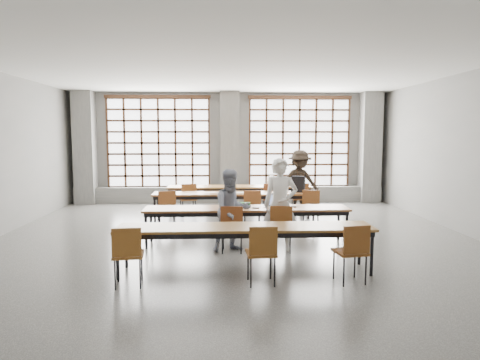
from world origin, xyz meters
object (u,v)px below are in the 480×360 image
object	(u,v)px
chair_front_left	(232,224)
laptop_front	(275,203)
backpack	(298,184)
plastic_bag	(271,181)
chair_back_left	(188,196)
student_female	(232,210)
mouse	(295,206)
desk_row_c	(247,211)
chair_near_right	(353,248)
green_box	(244,205)
desk_row_b	(234,195)
red_pouch	(128,251)
chair_back_mid	(270,196)
chair_mid_left	(167,205)
chair_near_mid	(262,249)
laptop_back	(286,183)
desk_row_d	(245,230)
chair_near_left	(128,250)
phone	(256,208)
student_back	(300,183)
chair_back_right	(300,196)
chair_mid_right	(311,204)
student_male	(280,205)
chair_mid_centre	(252,204)
chair_front_right	(281,223)
desk_row_a	(240,188)

from	to	relation	value
chair_front_left	laptop_front	size ratio (longest dim) A/B	1.97
laptop_front	backpack	distance (m)	2.31
plastic_bag	chair_back_left	bearing A→B (deg)	-163.47
chair_front_left	student_female	world-z (taller)	student_female
mouse	desk_row_c	bearing A→B (deg)	178.79
chair_near_right	green_box	world-z (taller)	chair_near_right
desk_row_b	red_pouch	world-z (taller)	desk_row_b
chair_back_mid	chair_mid_left	size ratio (longest dim) A/B	1.00
chair_near_mid	backpack	xyz separation A→B (m)	(1.35, 4.60, 0.39)
laptop_back	plastic_bag	world-z (taller)	plastic_bag
desk_row_d	mouse	world-z (taller)	mouse
chair_mid_left	chair_near_left	distance (m)	3.92
phone	student_back	bearing A→B (deg)	65.68
laptop_front	desk_row_d	bearing A→B (deg)	-110.74
chair_back_right	chair_near_right	distance (m)	5.31
desk_row_d	green_box	world-z (taller)	green_box
chair_mid_right	chair_front_left	distance (m)	2.91
desk_row_b	phone	distance (m)	2.32
desk_row_b	student_male	world-z (taller)	student_male
chair_mid_centre	student_back	xyz separation A→B (m)	(1.39, 1.51, 0.34)
student_male	chair_near_mid	bearing A→B (deg)	-100.68
chair_near_right	student_back	bearing A→B (deg)	87.63
desk_row_c	chair_mid_centre	distance (m)	1.58
chair_front_left	laptop_back	xyz separation A→B (m)	(1.66, 4.31, 0.25)
chair_mid_left	chair_mid_centre	world-z (taller)	same
chair_back_right	chair_mid_centre	bearing A→B (deg)	-135.21
red_pouch	plastic_bag	bearing A→B (deg)	65.12
green_box	backpack	xyz separation A→B (m)	(1.48, 2.16, 0.15)
backpack	chair_mid_left	bearing A→B (deg)	-145.76
chair_mid_left	desk_row_d	bearing A→B (deg)	-63.60
chair_near_right	chair_mid_left	bearing A→B (deg)	128.76
laptop_front	desk_row_c	bearing A→B (deg)	-169.52
chair_front_left	student_back	distance (m)	4.19
phone	student_male	bearing A→B (deg)	-43.60
desk_row_c	laptop_back	xyz separation A→B (m)	(1.35, 3.68, 0.13)
chair_front_left	student_male	distance (m)	0.97
green_box	plastic_bag	world-z (taller)	plastic_bag
chair_back_left	desk_row_c	bearing A→B (deg)	-65.15
chair_front_right	green_box	world-z (taller)	chair_front_right
chair_near_left	phone	world-z (taller)	chair_near_left
chair_back_right	chair_front_left	xyz separation A→B (m)	(-1.92, -3.57, 0.00)
backpack	desk_row_a	bearing A→B (deg)	158.90
student_back	chair_mid_right	bearing A→B (deg)	-101.73
chair_mid_left	desk_row_a	bearing A→B (deg)	48.59
chair_back_right	student_female	distance (m)	3.95
chair_front_right	phone	world-z (taller)	chair_front_right
desk_row_d	backpack	size ratio (longest dim) A/B	10.00
desk_row_a	phone	bearing A→B (deg)	-87.43
student_female	red_pouch	size ratio (longest dim) A/B	7.62
phone	laptop_back	bearing A→B (deg)	72.76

